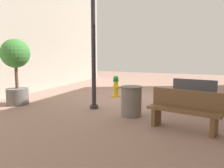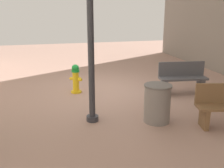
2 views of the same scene
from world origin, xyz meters
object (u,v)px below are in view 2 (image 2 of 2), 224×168
at_px(fire_hydrant, 76,79).
at_px(street_lamp, 90,6).
at_px(bench_near, 182,78).
at_px(trash_bin, 157,103).

xyz_separation_m(fire_hydrant, street_lamp, (-0.09, 2.22, 2.11)).
relative_size(fire_hydrant, street_lamp, 0.21).
height_order(bench_near, trash_bin, bench_near).
xyz_separation_m(bench_near, trash_bin, (1.60, 1.76, -0.04)).
relative_size(street_lamp, trash_bin, 4.70).
distance_m(fire_hydrant, trash_bin, 3.03).
bearing_deg(street_lamp, bench_near, -155.86).
bearing_deg(fire_hydrant, street_lamp, 92.40).
relative_size(fire_hydrant, trash_bin, 1.01).
bearing_deg(street_lamp, fire_hydrant, -87.60).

